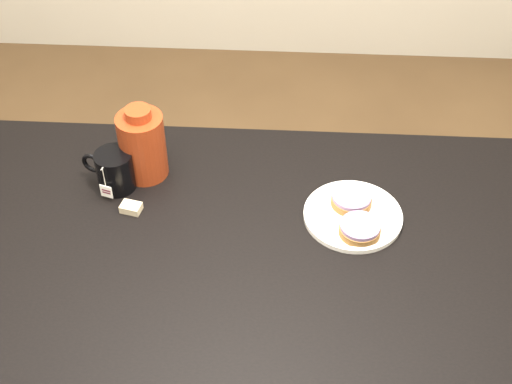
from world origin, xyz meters
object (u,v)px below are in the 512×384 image
teabag_pouch (131,208)px  bagel_package (142,145)px  plate (353,215)px  bagel_back (351,199)px  bagel_front (360,229)px  table (238,288)px  mug (114,170)px

teabag_pouch → bagel_package: bagel_package is taller
plate → bagel_back: (-0.00, 0.03, 0.02)m
bagel_front → teabag_pouch: (-0.51, 0.05, -0.02)m
plate → bagel_front: 0.06m
table → bagel_package: bearing=131.3°
table → teabag_pouch: size_ratio=31.11×
bagel_back → mug: 0.54m
bagel_front → plate: bearing=100.4°
table → bagel_front: bearing=19.1°
table → plate: plate is taller
table → plate: 0.30m
plate → mug: bearing=172.4°
table → bagel_front: (0.26, 0.09, 0.11)m
bagel_front → teabag_pouch: bagel_front is taller
teabag_pouch → bagel_package: (0.01, 0.13, 0.08)m
plate → teabag_pouch: (-0.50, -0.01, 0.00)m
table → mug: bearing=143.6°
plate → mug: 0.55m
table → bagel_package: (-0.24, 0.27, 0.17)m
plate → bagel_back: 0.04m
table → plate: size_ratio=6.37×
plate → bagel_back: size_ratio=1.78×
table → bagel_front: 0.29m
bagel_front → bagel_package: size_ratio=0.53×
mug → plate: bearing=9.4°
bagel_back → plate: bearing=-83.3°
table → teabag_pouch: 0.30m
plate → bagel_back: bagel_back is taller
table → mug: (-0.30, 0.22, 0.13)m
table → bagel_package: bagel_package is taller
bagel_front → bagel_package: bearing=159.8°
plate → bagel_front: bearing=-79.6°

